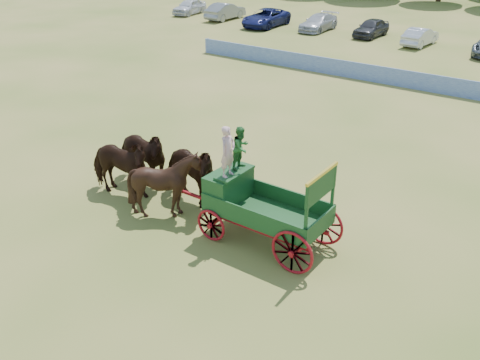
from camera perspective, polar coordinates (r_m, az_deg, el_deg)
name	(u,v)px	position (r m, az deg, el deg)	size (l,w,h in m)	color
ground	(194,195)	(20.14, -4.90, -1.59)	(160.00, 160.00, 0.00)	#A78A4B
horse_lead_left	(119,167)	(19.96, -12.82, 1.38)	(1.29, 2.84, 2.40)	black
horse_lead_right	(140,157)	(20.63, -10.59, 2.45)	(1.29, 2.84, 2.40)	black
horse_wheel_left	(167,184)	(18.38, -7.76, -0.45)	(1.94, 2.18, 2.40)	black
horse_wheel_right	(188,173)	(19.10, -5.53, 0.76)	(1.29, 2.84, 2.40)	black
farm_dray	(248,192)	(16.89, 0.89, -1.26)	(6.00, 2.00, 3.78)	#A6101C
sponsor_banner	(367,72)	(35.00, 13.42, 11.09)	(26.00, 0.08, 1.05)	#1C3A9A
parked_cars	(343,26)	(48.57, 10.95, 15.83)	(37.51, 6.49, 1.58)	silver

